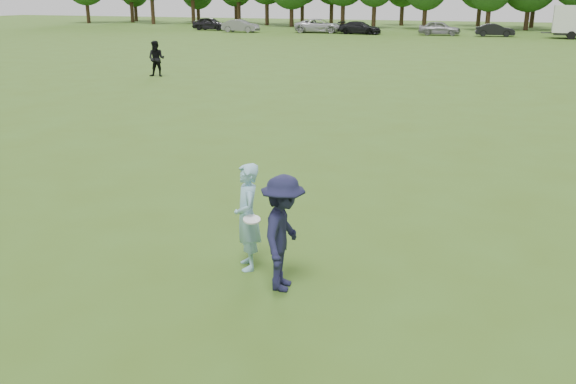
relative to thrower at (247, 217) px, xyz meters
name	(u,v)px	position (x,y,z in m)	size (l,w,h in m)	color
ground	(283,274)	(0.62, -0.05, -0.87)	(200.00, 200.00, 0.00)	#3A5718
thrower	(247,217)	(0.00, 0.00, 0.00)	(0.63, 0.42, 1.74)	#89BDD5
defender	(283,233)	(0.80, -0.47, 0.01)	(1.14, 0.66, 1.77)	#181935
player_far_a	(156,59)	(-14.63, 20.27, 0.07)	(0.92, 0.71, 1.89)	black
car_a	(211,24)	(-33.07, 61.32, -0.09)	(1.84, 4.56, 1.55)	black
car_b	(241,26)	(-27.73, 58.64, -0.15)	(1.53, 4.38, 1.44)	slate
car_c	(319,26)	(-18.76, 60.90, -0.09)	(2.60, 5.63, 1.57)	#B8B7BC
car_d	(360,28)	(-13.75, 60.11, -0.18)	(1.93, 4.76, 1.38)	black
car_e	(440,28)	(-5.19, 61.20, -0.11)	(1.78, 4.44, 1.51)	gray
car_f	(495,30)	(0.52, 61.29, -0.21)	(1.39, 3.99, 1.32)	black
disc_in_play	(252,220)	(0.18, -0.23, 0.06)	(0.31, 0.32, 0.09)	white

